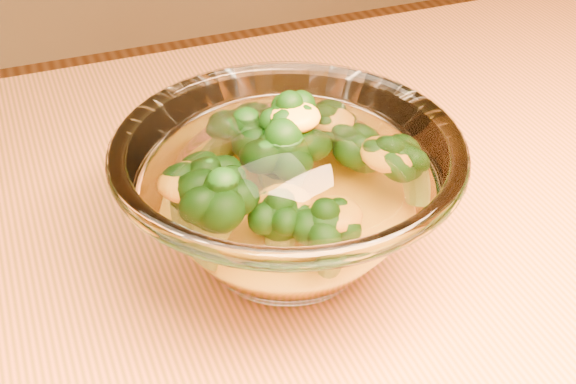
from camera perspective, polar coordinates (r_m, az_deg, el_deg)
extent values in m
cube|color=#C16139|center=(0.57, -0.11, -8.85)|extent=(1.20, 0.80, 0.04)
cylinder|color=brown|center=(1.26, 17.58, -4.17)|extent=(0.06, 0.06, 0.71)
ellipsoid|color=white|center=(0.58, 0.00, -4.13)|extent=(0.10, 0.10, 0.02)
torus|color=white|center=(0.53, 0.00, 3.09)|extent=(0.24, 0.24, 0.01)
ellipsoid|color=orange|center=(0.56, 0.00, -2.26)|extent=(0.12, 0.12, 0.03)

